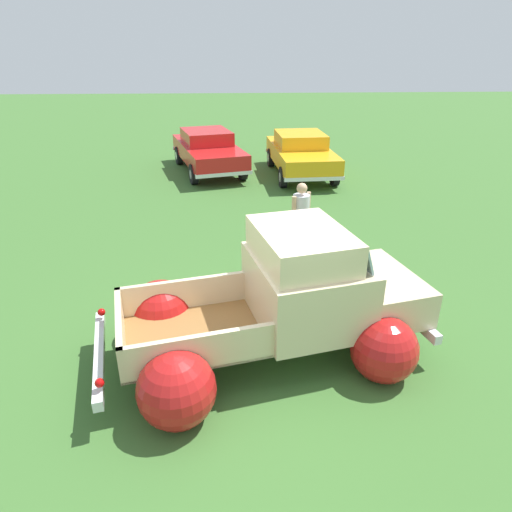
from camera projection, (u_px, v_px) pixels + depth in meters
ground_plane at (262, 354)px, 6.71m from camera, size 80.00×80.00×0.00m
vintage_pickup_truck at (288, 306)px, 6.49m from camera, size 4.93×3.55×1.96m
show_car_0 at (208, 149)px, 16.08m from camera, size 2.97×4.88×1.43m
show_car_1 at (301, 153)px, 15.61m from camera, size 2.11×4.48×1.43m
spectator_0 at (301, 217)px, 9.34m from camera, size 0.48×0.48×1.65m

